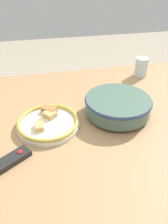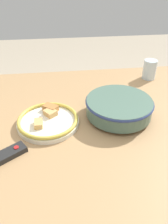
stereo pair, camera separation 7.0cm
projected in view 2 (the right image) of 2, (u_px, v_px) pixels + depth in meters
The scene contains 5 objects.
ground_plane at pixel (81, 224), 1.34m from camera, with size 8.00×8.00×0.00m, color #B7A88E.
dining_table at pixel (79, 138), 0.94m from camera, with size 1.51×1.08×0.77m.
noodle_bowl at pixel (119, 107), 0.92m from camera, with size 0.28×0.28×0.08m.
food_plate at pixel (48, 120), 0.90m from camera, with size 0.25×0.25×0.04m.
drinking_glass at pixel (150, 69), 1.23m from camera, with size 0.07×0.07×0.11m.
Camera 2 is at (0.07, 0.71, 1.32)m, focal length 35.00 mm.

